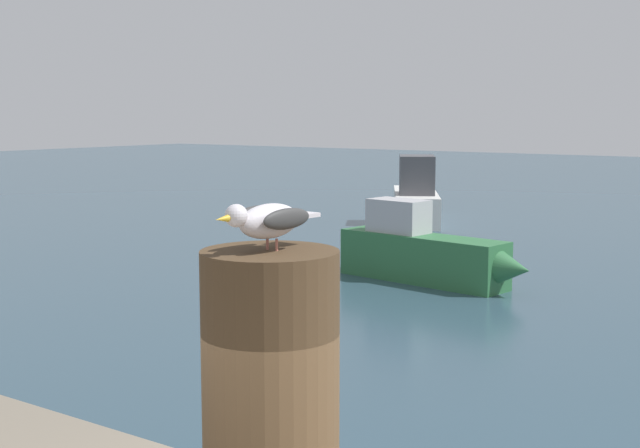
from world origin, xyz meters
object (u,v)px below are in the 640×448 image
object	(u,v)px
mooring_post	(271,410)
seagull	(268,220)
boat_green	(428,253)
boat_white	(415,198)

from	to	relation	value
mooring_post	seagull	world-z (taller)	seagull
mooring_post	boat_green	xyz separation A→B (m)	(-5.91, 12.12, -1.72)
seagull	boat_green	xyz separation A→B (m)	(-5.91, 12.13, -2.28)
mooring_post	boat_white	distance (m)	22.96
boat_green	boat_white	bearing A→B (deg)	120.38
seagull	boat_white	xyz separation A→B (m)	(-10.68, 20.27, -2.21)
boat_green	seagull	bearing A→B (deg)	-64.03
mooring_post	seagull	xyz separation A→B (m)	(-0.00, -0.01, 0.56)
seagull	boat_white	bearing A→B (deg)	117.78
mooring_post	boat_white	bearing A→B (deg)	117.79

